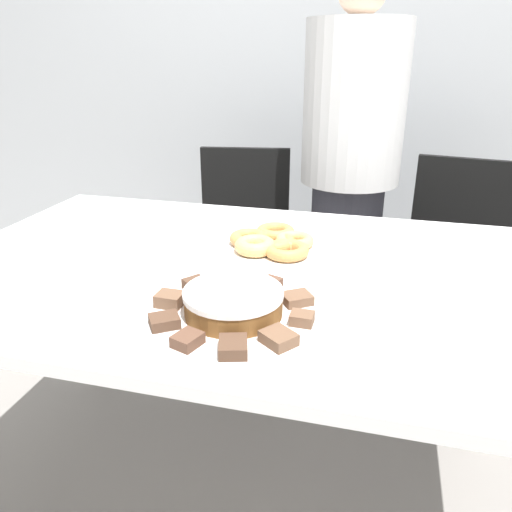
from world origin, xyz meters
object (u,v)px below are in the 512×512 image
(frosted_cake, at_px, (233,302))
(napkin, at_px, (477,297))
(office_chair_left, at_px, (242,259))
(plate_donuts, at_px, (273,249))
(office_chair_right, at_px, (451,279))
(person_standing, at_px, (350,171))
(plate_cake, at_px, (234,316))

(frosted_cake, relative_size, napkin, 1.72)
(office_chair_left, xyz_separation_m, plate_donuts, (0.30, -0.74, 0.36))
(office_chair_left, height_order, napkin, office_chair_left)
(frosted_cake, distance_m, napkin, 0.54)
(office_chair_right, relative_size, napkin, 7.54)
(person_standing, xyz_separation_m, frosted_cake, (-0.13, -1.21, -0.01))
(office_chair_left, height_order, frosted_cake, office_chair_left)
(office_chair_right, height_order, napkin, office_chair_right)
(office_chair_left, xyz_separation_m, napkin, (0.80, -0.91, 0.36))
(napkin, bearing_deg, person_standing, 109.99)
(office_chair_left, distance_m, plate_cake, 1.22)
(frosted_cake, height_order, napkin, frosted_cake)
(plate_donuts, bearing_deg, napkin, -18.22)
(plate_donuts, bearing_deg, office_chair_left, 112.11)
(office_chair_right, bearing_deg, person_standing, 179.44)
(person_standing, distance_m, office_chair_left, 0.60)
(plate_cake, bearing_deg, office_chair_left, 105.27)
(plate_cake, bearing_deg, person_standing, 83.76)
(office_chair_right, bearing_deg, office_chair_left, -170.05)
(frosted_cake, xyz_separation_m, napkin, (0.49, 0.22, -0.03))
(office_chair_right, xyz_separation_m, napkin, (-0.08, -0.91, 0.36))
(person_standing, relative_size, plate_cake, 4.35)
(office_chair_left, height_order, plate_donuts, office_chair_left)
(plate_cake, height_order, frosted_cake, frosted_cake)
(office_chair_right, distance_m, plate_cake, 1.31)
(plate_cake, xyz_separation_m, plate_donuts, (-0.01, 0.38, 0.00))
(person_standing, relative_size, office_chair_right, 1.78)
(plate_cake, bearing_deg, office_chair_right, 63.06)
(napkin, bearing_deg, frosted_cake, -155.98)
(person_standing, xyz_separation_m, office_chair_right, (0.44, -0.08, -0.40))
(office_chair_left, bearing_deg, plate_donuts, -77.02)
(person_standing, height_order, office_chair_right, person_standing)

